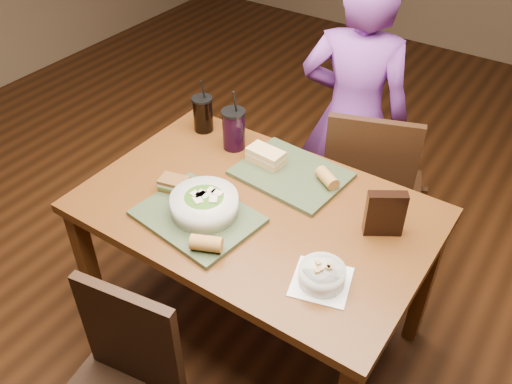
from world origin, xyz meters
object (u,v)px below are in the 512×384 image
Objects in this scene: chair_far at (373,186)px; salad_bowl at (204,203)px; sandwich_near at (174,184)px; cup_cola at (203,114)px; tray_near at (197,217)px; tray_far at (291,174)px; sandwich_far at (266,156)px; soup_bowl at (322,275)px; cup_berry at (234,129)px; chip_bag at (385,214)px; baguette_far at (327,178)px; baguette_near at (206,243)px; dining_table at (256,224)px; diner at (353,118)px.

salad_bowl is (-0.34, -0.81, 0.30)m from chair_far.
cup_cola is (-0.19, 0.42, 0.04)m from sandwich_near.
salad_bowl is at bearing 64.69° from tray_near.
tray_far is 0.13m from sandwich_far.
sandwich_near reaches higher than tray_far.
chair_far is 3.71× the size of salad_bowl.
soup_bowl reaches higher than tray_far.
chip_bag is (0.75, -0.14, -0.00)m from cup_berry.
salad_bowl is at bearing -125.73° from baguette_far.
soup_bowl is at bearing 14.80° from baguette_near.
soup_bowl is 1.01m from cup_cola.
dining_table is 0.83m from diner.
tray_near is 3.90× the size of baguette_near.
baguette_near is 0.39× the size of cup_berry.
baguette_far is 0.58× the size of chip_bag.
baguette_near is 0.64m from cup_berry.
dining_table is at bearing 153.36° from soup_bowl.
chair_far is 0.97m from sandwich_near.
sandwich_far is 0.62× the size of cup_cola.
soup_bowl is at bearing -6.99° from sandwich_near.
chip_bag is at bearing 43.53° from baguette_near.
cup_berry is at bearing 168.32° from sandwich_far.
sandwich_far is (0.19, 0.34, 0.00)m from sandwich_near.
baguette_near is at bearing 74.18° from diner.
sandwich_far is at bearing 60.74° from sandwich_near.
salad_bowl is 2.40× the size of baguette_far.
salad_bowl is 0.46m from cup_berry.
tray_far is at bearing 70.11° from tray_near.
baguette_near is at bearing -90.40° from dining_table.
tray_near is 0.52m from soup_bowl.
chair_far is at bearing 77.21° from baguette_near.
cup_berry is at bearing 145.62° from soup_bowl.
tray_near is 0.44m from tray_far.
baguette_far is (-0.05, -0.41, 0.29)m from chair_far.
baguette_far is 0.31m from chip_bag.
diner is at bearing 71.95° from sandwich_near.
diner is at bearing 61.54° from cup_berry.
salad_bowl is 2.29× the size of baguette_near.
sandwich_near is at bearing -124.15° from chair_far.
sandwich_far is at bearing 115.47° from dining_table.
sandwich_near is at bearing 157.73° from tray_near.
dining_table is 5.18× the size of cup_cola.
baguette_far reaches higher than tray_near.
sandwich_far is at bearing -127.78° from chair_far.
baguette_near is at bearing -40.78° from tray_near.
sandwich_far is (-0.12, -0.00, 0.04)m from tray_far.
diner reaches higher than cup_cola.
sandwich_near is 0.40m from sandwich_far.
salad_bowl reaches higher than baguette_near.
tray_far is 2.38× the size of chip_bag.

